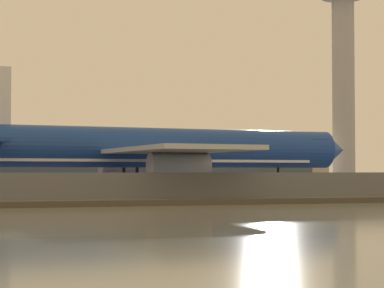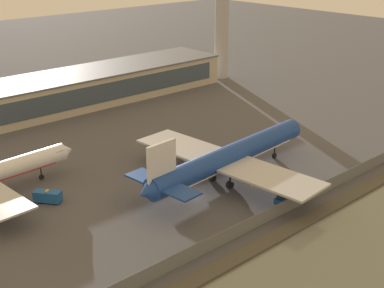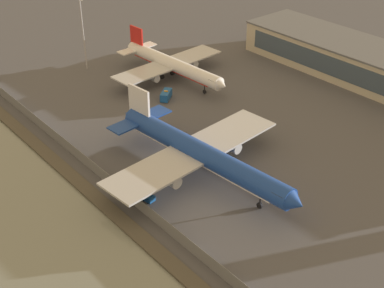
{
  "view_description": "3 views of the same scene",
  "coord_description": "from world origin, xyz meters",
  "px_view_note": "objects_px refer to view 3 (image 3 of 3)",
  "views": [
    {
      "loc": [
        -11.12,
        -81.04,
        2.84
      ],
      "look_at": [
        15.07,
        -0.28,
        5.94
      ],
      "focal_mm": 70.0,
      "sensor_mm": 36.0,
      "label": 1
    },
    {
      "loc": [
        -62.72,
        -69.3,
        47.82
      ],
      "look_at": [
        9.3,
        10.93,
        5.59
      ],
      "focal_mm": 50.0,
      "sensor_mm": 36.0,
      "label": 2
    },
    {
      "loc": [
        81.43,
        -60.67,
        64.51
      ],
      "look_at": [
        5.23,
        3.32,
        4.03
      ],
      "focal_mm": 50.0,
      "sensor_mm": 36.0,
      "label": 3
    }
  ],
  "objects_px": {
    "cargo_jet_blue": "(199,153)",
    "passenger_jet_white_red": "(171,64)",
    "baggage_tug": "(147,197)",
    "apron_light_mast_apron_west": "(83,30)",
    "ops_van": "(166,95)"
  },
  "relations": [
    {
      "from": "cargo_jet_blue",
      "to": "passenger_jet_white_red",
      "type": "bearing_deg",
      "value": 148.6
    },
    {
      "from": "cargo_jet_blue",
      "to": "baggage_tug",
      "type": "distance_m",
      "value": 14.59
    },
    {
      "from": "baggage_tug",
      "to": "apron_light_mast_apron_west",
      "type": "relative_size",
      "value": 0.15
    },
    {
      "from": "passenger_jet_white_red",
      "to": "apron_light_mast_apron_west",
      "type": "relative_size",
      "value": 1.9
    },
    {
      "from": "cargo_jet_blue",
      "to": "baggage_tug",
      "type": "xyz_separation_m",
      "value": [
        0.33,
        -13.87,
        -4.52
      ]
    },
    {
      "from": "baggage_tug",
      "to": "ops_van",
      "type": "relative_size",
      "value": 0.63
    },
    {
      "from": "cargo_jet_blue",
      "to": "ops_van",
      "type": "bearing_deg",
      "value": 153.45
    },
    {
      "from": "cargo_jet_blue",
      "to": "passenger_jet_white_red",
      "type": "xyz_separation_m",
      "value": [
        -42.3,
        25.82,
        -0.85
      ]
    },
    {
      "from": "apron_light_mast_apron_west",
      "to": "passenger_jet_white_red",
      "type": "bearing_deg",
      "value": 34.92
    },
    {
      "from": "cargo_jet_blue",
      "to": "apron_light_mast_apron_west",
      "type": "xyz_separation_m",
      "value": [
        -64.22,
        10.51,
        6.97
      ]
    },
    {
      "from": "ops_van",
      "to": "apron_light_mast_apron_west",
      "type": "distance_m",
      "value": 34.01
    },
    {
      "from": "cargo_jet_blue",
      "to": "baggage_tug",
      "type": "height_order",
      "value": "cargo_jet_blue"
    },
    {
      "from": "cargo_jet_blue",
      "to": "ops_van",
      "type": "height_order",
      "value": "cargo_jet_blue"
    },
    {
      "from": "apron_light_mast_apron_west",
      "to": "cargo_jet_blue",
      "type": "bearing_deg",
      "value": -9.3
    },
    {
      "from": "cargo_jet_blue",
      "to": "passenger_jet_white_red",
      "type": "height_order",
      "value": "cargo_jet_blue"
    }
  ]
}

